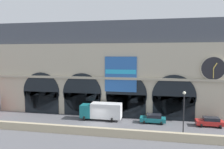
# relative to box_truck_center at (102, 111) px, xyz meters

# --- Properties ---
(ground_plane) EXTENTS (200.00, 200.00, 0.00)m
(ground_plane) POSITION_rel_box_truck_center_xyz_m (-0.11, -2.82, -1.70)
(ground_plane) COLOR slate
(quay_parapet_wall) EXTENTS (90.00, 0.70, 1.22)m
(quay_parapet_wall) POSITION_rel_box_truck_center_xyz_m (-0.11, -7.70, -1.09)
(quay_parapet_wall) COLOR #BCAD8C
(quay_parapet_wall) RESTS_ON ground
(station_building) EXTENTS (44.93, 5.50, 18.29)m
(station_building) POSITION_rel_box_truck_center_xyz_m (-0.08, 4.73, 7.15)
(station_building) COLOR #B2A891
(station_building) RESTS_ON ground
(box_truck_center) EXTENTS (7.50, 2.91, 3.12)m
(box_truck_center) POSITION_rel_box_truck_center_xyz_m (0.00, 0.00, 0.00)
(box_truck_center) COLOR #19727A
(box_truck_center) RESTS_ON ground
(car_mideast) EXTENTS (4.40, 2.22, 1.55)m
(car_mideast) POSITION_rel_box_truck_center_xyz_m (9.26, -0.09, -0.90)
(car_mideast) COLOR #19727A
(car_mideast) RESTS_ON ground
(car_east) EXTENTS (4.40, 2.22, 1.55)m
(car_east) POSITION_rel_box_truck_center_xyz_m (18.58, -0.06, -0.90)
(car_east) COLOR red
(car_east) RESTS_ON ground
(street_lamp_quayside) EXTENTS (0.44, 0.44, 6.90)m
(street_lamp_quayside) POSITION_rel_box_truck_center_xyz_m (13.46, -6.90, 2.71)
(street_lamp_quayside) COLOR black
(street_lamp_quayside) RESTS_ON ground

